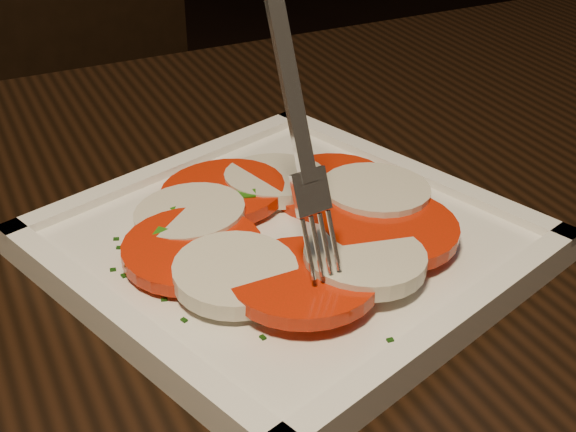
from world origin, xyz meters
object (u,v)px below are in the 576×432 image
object	(u,v)px
chair	(93,146)
fork	(284,95)
table	(327,378)
plate	(288,247)

from	to	relation	value
chair	fork	distance (m)	0.77
table	chair	size ratio (longest dim) A/B	1.39
table	plate	xyz separation A→B (m)	(-0.02, 0.02, 0.11)
chair	fork	world-z (taller)	fork
table	fork	bearing A→B (deg)	-164.75
table	plate	bearing A→B (deg)	140.99
chair	plate	distance (m)	0.69
chair	plate	bearing A→B (deg)	-102.12
table	plate	distance (m)	0.11
chair	table	bearing A→B (deg)	-100.14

